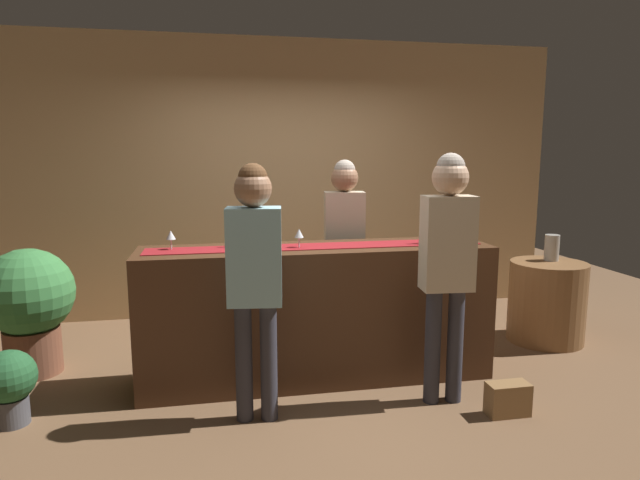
# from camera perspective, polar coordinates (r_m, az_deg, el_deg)

# --- Properties ---
(ground_plane) EXTENTS (10.00, 10.00, 0.00)m
(ground_plane) POSITION_cam_1_polar(r_m,az_deg,el_deg) (4.37, -0.30, -14.14)
(ground_plane) COLOR brown
(back_wall) EXTENTS (6.00, 0.12, 2.90)m
(back_wall) POSITION_cam_1_polar(r_m,az_deg,el_deg) (5.89, -3.79, 6.45)
(back_wall) COLOR tan
(back_wall) RESTS_ON ground
(bar_counter) EXTENTS (2.64, 0.60, 1.03)m
(bar_counter) POSITION_cam_1_polar(r_m,az_deg,el_deg) (4.19, -0.30, -7.66)
(bar_counter) COLOR #472B19
(bar_counter) RESTS_ON ground
(counter_runner_cloth) EXTENTS (2.51, 0.28, 0.01)m
(counter_runner_cloth) POSITION_cam_1_polar(r_m,az_deg,el_deg) (4.07, -0.31, -0.66)
(counter_runner_cloth) COLOR maroon
(counter_runner_cloth) RESTS_ON bar_counter
(wine_bottle_clear) EXTENTS (0.07, 0.07, 0.30)m
(wine_bottle_clear) POSITION_cam_1_polar(r_m,az_deg,el_deg) (4.27, 12.11, 1.10)
(wine_bottle_clear) COLOR #B2C6C1
(wine_bottle_clear) RESTS_ON bar_counter
(wine_bottle_green) EXTENTS (0.07, 0.07, 0.30)m
(wine_bottle_green) POSITION_cam_1_polar(r_m,az_deg,el_deg) (4.06, -7.43, 0.81)
(wine_bottle_green) COLOR #194723
(wine_bottle_green) RESTS_ON bar_counter
(wine_glass_near_customer) EXTENTS (0.07, 0.07, 0.14)m
(wine_glass_near_customer) POSITION_cam_1_polar(r_m,az_deg,el_deg) (4.06, -15.37, 0.44)
(wine_glass_near_customer) COLOR silver
(wine_glass_near_customer) RESTS_ON bar_counter
(wine_glass_mid_counter) EXTENTS (0.07, 0.07, 0.14)m
(wine_glass_mid_counter) POSITION_cam_1_polar(r_m,az_deg,el_deg) (4.00, -2.21, 0.64)
(wine_glass_mid_counter) COLOR silver
(wine_glass_mid_counter) RESTS_ON bar_counter
(bartender) EXTENTS (0.36, 0.24, 1.67)m
(bartender) POSITION_cam_1_polar(r_m,az_deg,el_deg) (4.70, 2.55, 0.60)
(bartender) COLOR #26262B
(bartender) RESTS_ON ground
(customer_sipping) EXTENTS (0.36, 0.24, 1.73)m
(customer_sipping) POSITION_cam_1_polar(r_m,az_deg,el_deg) (3.76, 13.21, -1.14)
(customer_sipping) COLOR #33333D
(customer_sipping) RESTS_ON ground
(customer_browsing) EXTENTS (0.36, 0.24, 1.67)m
(customer_browsing) POSITION_cam_1_polar(r_m,az_deg,el_deg) (3.43, -6.88, -2.71)
(customer_browsing) COLOR #33333D
(customer_browsing) RESTS_ON ground
(round_side_table) EXTENTS (0.68, 0.68, 0.74)m
(round_side_table) POSITION_cam_1_polar(r_m,az_deg,el_deg) (5.45, 22.67, -5.98)
(round_side_table) COLOR brown
(round_side_table) RESTS_ON ground
(vase_on_side_table) EXTENTS (0.13, 0.13, 0.24)m
(vase_on_side_table) POSITION_cam_1_polar(r_m,az_deg,el_deg) (5.45, 23.12, -0.74)
(vase_on_side_table) COLOR #A8A399
(vase_on_side_table) RESTS_ON round_side_table
(potted_plant_tall) EXTENTS (0.68, 0.68, 1.00)m
(potted_plant_tall) POSITION_cam_1_polar(r_m,az_deg,el_deg) (4.82, -28.18, -5.77)
(potted_plant_tall) COLOR brown
(potted_plant_tall) RESTS_ON ground
(potted_plant_small) EXTENTS (0.34, 0.34, 0.49)m
(potted_plant_small) POSITION_cam_1_polar(r_m,az_deg,el_deg) (4.08, -29.77, -12.82)
(potted_plant_small) COLOR #4C4C51
(potted_plant_small) RESTS_ON ground
(handbag) EXTENTS (0.28, 0.14, 0.22)m
(handbag) POSITION_cam_1_polar(r_m,az_deg,el_deg) (3.96, 19.08, -15.47)
(handbag) COLOR olive
(handbag) RESTS_ON ground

